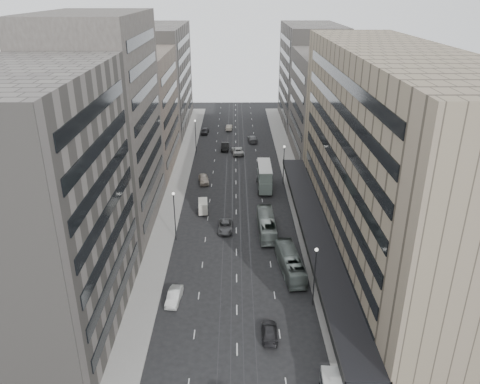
{
  "coord_description": "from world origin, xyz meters",
  "views": [
    {
      "loc": [
        -0.1,
        -53.92,
        37.23
      ],
      "look_at": [
        0.63,
        15.45,
        6.82
      ],
      "focal_mm": 35.0,
      "sensor_mm": 36.0,
      "label": 1
    }
  ],
  "objects_px": {
    "bus_far": "(267,224)",
    "double_decker": "(264,176)",
    "bus_near": "(290,263)",
    "sedan_1": "(174,296)",
    "panel_van": "(203,206)",
    "sedan_2": "(225,227)"
  },
  "relations": [
    {
      "from": "bus_far",
      "to": "panel_van",
      "type": "relative_size",
      "value": 2.91
    },
    {
      "from": "bus_near",
      "to": "sedan_1",
      "type": "xyz_separation_m",
      "value": [
        -15.71,
        -6.69,
        -0.74
      ]
    },
    {
      "from": "bus_far",
      "to": "sedan_1",
      "type": "relative_size",
      "value": 2.41
    },
    {
      "from": "bus_near",
      "to": "sedan_1",
      "type": "height_order",
      "value": "bus_near"
    },
    {
      "from": "panel_van",
      "to": "sedan_2",
      "type": "distance_m",
      "value": 7.95
    },
    {
      "from": "panel_van",
      "to": "sedan_1",
      "type": "height_order",
      "value": "panel_van"
    },
    {
      "from": "panel_van",
      "to": "sedan_2",
      "type": "bearing_deg",
      "value": -63.09
    },
    {
      "from": "double_decker",
      "to": "sedan_2",
      "type": "distance_m",
      "value": 19.34
    },
    {
      "from": "panel_van",
      "to": "bus_far",
      "type": "bearing_deg",
      "value": -39.28
    },
    {
      "from": "double_decker",
      "to": "sedan_2",
      "type": "height_order",
      "value": "double_decker"
    },
    {
      "from": "bus_far",
      "to": "double_decker",
      "type": "relative_size",
      "value": 1.18
    },
    {
      "from": "bus_far",
      "to": "sedan_2",
      "type": "height_order",
      "value": "bus_far"
    },
    {
      "from": "panel_van",
      "to": "sedan_1",
      "type": "bearing_deg",
      "value": -99.03
    },
    {
      "from": "sedan_1",
      "to": "double_decker",
      "type": "bearing_deg",
      "value": 75.32
    },
    {
      "from": "panel_van",
      "to": "sedan_2",
      "type": "height_order",
      "value": "panel_van"
    },
    {
      "from": "bus_near",
      "to": "bus_far",
      "type": "height_order",
      "value": "bus_far"
    },
    {
      "from": "sedan_2",
      "to": "double_decker",
      "type": "bearing_deg",
      "value": 67.52
    },
    {
      "from": "double_decker",
      "to": "bus_far",
      "type": "bearing_deg",
      "value": -92.02
    },
    {
      "from": "panel_van",
      "to": "sedan_1",
      "type": "distance_m",
      "value": 26.05
    },
    {
      "from": "double_decker",
      "to": "sedan_1",
      "type": "relative_size",
      "value": 2.04
    },
    {
      "from": "bus_near",
      "to": "panel_van",
      "type": "distance_m",
      "value": 23.57
    },
    {
      "from": "bus_near",
      "to": "double_decker",
      "type": "bearing_deg",
      "value": -92.31
    }
  ]
}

